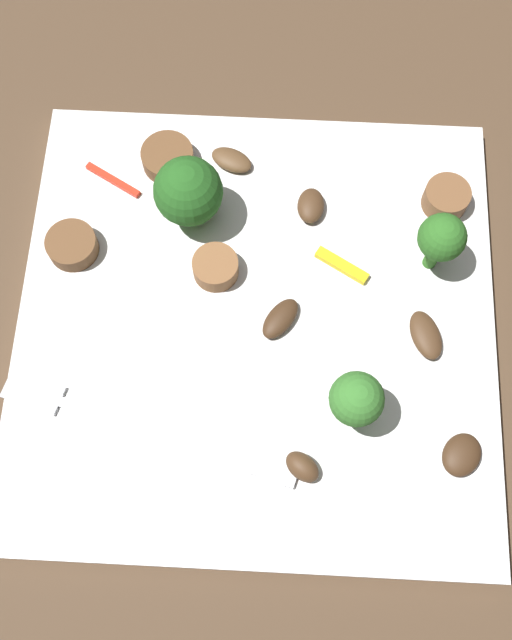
{
  "coord_description": "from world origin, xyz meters",
  "views": [
    {
      "loc": [
        -0.01,
        0.16,
        0.45
      ],
      "look_at": [
        0.0,
        0.0,
        0.01
      ],
      "focal_mm": 42.21,
      "sensor_mm": 36.0,
      "label": 1
    }
  ],
  "objects_px": {
    "broccoli_floret_2": "(188,192)",
    "mushroom_4": "(311,206)",
    "sausage_slice_1": "(446,198)",
    "fork": "(125,424)",
    "mushroom_2": "(426,335)",
    "mushroom_1": "(462,455)",
    "pepper_strip_1": "(342,265)",
    "sausage_slice_2": "(168,158)",
    "plate": "(256,324)",
    "pepper_strip_0": "(113,180)",
    "mushroom_3": "(280,324)",
    "mushroom_5": "(302,467)",
    "broccoli_floret_0": "(441,239)",
    "broccoli_floret_1": "(356,400)",
    "sausage_slice_3": "(72,245)",
    "mushroom_0": "(232,160)",
    "sausage_slice_0": "(216,267)"
  },
  "relations": [
    {
      "from": "sausage_slice_3",
      "to": "mushroom_0",
      "type": "height_order",
      "value": "sausage_slice_3"
    },
    {
      "from": "broccoli_floret_0",
      "to": "mushroom_3",
      "type": "height_order",
      "value": "broccoli_floret_0"
    },
    {
      "from": "mushroom_4",
      "to": "sausage_slice_0",
      "type": "bearing_deg",
      "value": 39.02
    },
    {
      "from": "plate",
      "to": "pepper_strip_1",
      "type": "height_order",
      "value": "pepper_strip_1"
    },
    {
      "from": "broccoli_floret_1",
      "to": "mushroom_3",
      "type": "relative_size",
      "value": 1.69
    },
    {
      "from": "fork",
      "to": "sausage_slice_3",
      "type": "relative_size",
      "value": 5.53
    },
    {
      "from": "mushroom_2",
      "to": "pepper_strip_1",
      "type": "distance_m",
      "value": 0.07
    },
    {
      "from": "mushroom_1",
      "to": "broccoli_floret_2",
      "type": "bearing_deg",
      "value": -41.55
    },
    {
      "from": "sausage_slice_1",
      "to": "mushroom_2",
      "type": "bearing_deg",
      "value": 80.92
    },
    {
      "from": "plate",
      "to": "mushroom_4",
      "type": "bearing_deg",
      "value": -111.91
    },
    {
      "from": "mushroom_1",
      "to": "fork",
      "type": "bearing_deg",
      "value": -2.51
    },
    {
      "from": "sausage_slice_1",
      "to": "pepper_strip_0",
      "type": "relative_size",
      "value": 0.71
    },
    {
      "from": "broccoli_floret_2",
      "to": "sausage_slice_0",
      "type": "distance_m",
      "value": 0.05
    },
    {
      "from": "plate",
      "to": "broccoli_floret_1",
      "type": "distance_m",
      "value": 0.09
    },
    {
      "from": "broccoli_floret_1",
      "to": "mushroom_2",
      "type": "bearing_deg",
      "value": -132.45
    },
    {
      "from": "fork",
      "to": "mushroom_4",
      "type": "xyz_separation_m",
      "value": [
        -0.1,
        -0.15,
        0.0
      ]
    },
    {
      "from": "mushroom_1",
      "to": "pepper_strip_0",
      "type": "bearing_deg",
      "value": -37.69
    },
    {
      "from": "broccoli_floret_0",
      "to": "mushroom_2",
      "type": "distance_m",
      "value": 0.06
    },
    {
      "from": "mushroom_0",
      "to": "mushroom_2",
      "type": "distance_m",
      "value": 0.17
    },
    {
      "from": "sausage_slice_2",
      "to": "broccoli_floret_2",
      "type": "bearing_deg",
      "value": 115.92
    },
    {
      "from": "broccoli_floret_2",
      "to": "sausage_slice_3",
      "type": "distance_m",
      "value": 0.08
    },
    {
      "from": "mushroom_0",
      "to": "pepper_strip_1",
      "type": "relative_size",
      "value": 0.78
    },
    {
      "from": "plate",
      "to": "sausage_slice_1",
      "type": "distance_m",
      "value": 0.15
    },
    {
      "from": "sausage_slice_1",
      "to": "mushroom_5",
      "type": "height_order",
      "value": "sausage_slice_1"
    },
    {
      "from": "broccoli_floret_2",
      "to": "pepper_strip_1",
      "type": "distance_m",
      "value": 0.11
    },
    {
      "from": "sausage_slice_1",
      "to": "pepper_strip_0",
      "type": "bearing_deg",
      "value": -1.55
    },
    {
      "from": "sausage_slice_0",
      "to": "mushroom_5",
      "type": "relative_size",
      "value": 1.34
    },
    {
      "from": "mushroom_1",
      "to": "mushroom_3",
      "type": "bearing_deg",
      "value": -34.88
    },
    {
      "from": "broccoli_floret_2",
      "to": "sausage_slice_1",
      "type": "height_order",
      "value": "broccoli_floret_2"
    },
    {
      "from": "pepper_strip_1",
      "to": "mushroom_5",
      "type": "bearing_deg",
      "value": 80.51
    },
    {
      "from": "broccoli_floret_2",
      "to": "mushroom_4",
      "type": "height_order",
      "value": "broccoli_floret_2"
    },
    {
      "from": "broccoli_floret_2",
      "to": "mushroom_3",
      "type": "xyz_separation_m",
      "value": [
        -0.06,
        0.07,
        -0.03
      ]
    },
    {
      "from": "sausage_slice_3",
      "to": "mushroom_2",
      "type": "height_order",
      "value": "sausage_slice_3"
    },
    {
      "from": "fork",
      "to": "mushroom_2",
      "type": "height_order",
      "value": "mushroom_2"
    },
    {
      "from": "mushroom_0",
      "to": "mushroom_2",
      "type": "relative_size",
      "value": 0.89
    },
    {
      "from": "broccoli_floret_0",
      "to": "mushroom_3",
      "type": "distance_m",
      "value": 0.11
    },
    {
      "from": "fork",
      "to": "mushroom_3",
      "type": "relative_size",
      "value": 5.87
    },
    {
      "from": "plate",
      "to": "fork",
      "type": "height_order",
      "value": "fork"
    },
    {
      "from": "sausage_slice_1",
      "to": "mushroom_1",
      "type": "bearing_deg",
      "value": 91.25
    },
    {
      "from": "mushroom_0",
      "to": "sausage_slice_2",
      "type": "bearing_deg",
      "value": 2.68
    },
    {
      "from": "broccoli_floret_0",
      "to": "mushroom_4",
      "type": "distance_m",
      "value": 0.09
    },
    {
      "from": "plate",
      "to": "mushroom_2",
      "type": "bearing_deg",
      "value": 176.52
    },
    {
      "from": "mushroom_4",
      "to": "mushroom_5",
      "type": "bearing_deg",
      "value": 89.77
    },
    {
      "from": "mushroom_0",
      "to": "pepper_strip_1",
      "type": "height_order",
      "value": "mushroom_0"
    },
    {
      "from": "mushroom_1",
      "to": "mushroom_2",
      "type": "relative_size",
      "value": 0.83
    },
    {
      "from": "sausage_slice_1",
      "to": "sausage_slice_2",
      "type": "xyz_separation_m",
      "value": [
        0.18,
        -0.02,
        -0.0
      ]
    },
    {
      "from": "mushroom_5",
      "to": "pepper_strip_1",
      "type": "height_order",
      "value": "mushroom_5"
    },
    {
      "from": "mushroom_5",
      "to": "mushroom_1",
      "type": "bearing_deg",
      "value": -172.75
    },
    {
      "from": "mushroom_4",
      "to": "pepper_strip_1",
      "type": "distance_m",
      "value": 0.04
    },
    {
      "from": "broccoli_floret_2",
      "to": "sausage_slice_3",
      "type": "bearing_deg",
      "value": 20.81
    }
  ]
}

